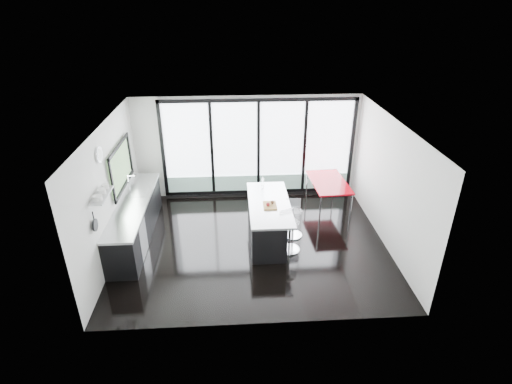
{
  "coord_description": "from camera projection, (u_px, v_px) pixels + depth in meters",
  "views": [
    {
      "loc": [
        -0.4,
        -7.65,
        5.16
      ],
      "look_at": [
        0.1,
        0.3,
        1.15
      ],
      "focal_mm": 28.0,
      "sensor_mm": 36.0,
      "label": 1
    }
  ],
  "objects": [
    {
      "name": "ceiling",
      "position": [
        252.0,
        125.0,
        7.9
      ],
      "size": [
        6.0,
        5.0,
        0.0
      ],
      "primitive_type": "cube",
      "color": "white",
      "rests_on": "wall_back"
    },
    {
      "name": "wall_front",
      "position": [
        261.0,
        258.0,
        6.3
      ],
      "size": [
        6.0,
        0.0,
        2.8
      ],
      "primitive_type": "cube",
      "color": "beige",
      "rests_on": "ground"
    },
    {
      "name": "wall_left",
      "position": [
        113.0,
        179.0,
        8.53
      ],
      "size": [
        0.26,
        5.0,
        2.8
      ],
      "color": "beige",
      "rests_on": "ground"
    },
    {
      "name": "bar_stool_near",
      "position": [
        290.0,
        236.0,
        8.73
      ],
      "size": [
        0.6,
        0.6,
        0.74
      ],
      "primitive_type": "cylinder",
      "rotation": [
        0.0,
        0.0,
        0.37
      ],
      "color": "silver",
      "rests_on": "floor"
    },
    {
      "name": "wall_back",
      "position": [
        257.0,
        152.0,
        10.8
      ],
      "size": [
        6.0,
        0.09,
        2.8
      ],
      "color": "beige",
      "rests_on": "ground"
    },
    {
      "name": "floor",
      "position": [
        252.0,
        243.0,
        9.16
      ],
      "size": [
        6.0,
        5.0,
        0.0
      ],
      "primitive_type": "cube",
      "color": "black",
      "rests_on": "ground"
    },
    {
      "name": "island",
      "position": [
        266.0,
        220.0,
        9.18
      ],
      "size": [
        0.93,
        2.21,
        1.17
      ],
      "color": "black",
      "rests_on": "floor"
    },
    {
      "name": "counter_cabinets",
      "position": [
        135.0,
        220.0,
        9.15
      ],
      "size": [
        0.69,
        3.24,
        1.36
      ],
      "color": "black",
      "rests_on": "floor"
    },
    {
      "name": "red_table",
      "position": [
        328.0,
        196.0,
        10.37
      ],
      "size": [
        0.95,
        1.57,
        0.82
      ],
      "primitive_type": "cube",
      "rotation": [
        0.0,
        0.0,
        0.05
      ],
      "color": "#9F0511",
      "rests_on": "floor"
    },
    {
      "name": "bar_stool_far",
      "position": [
        293.0,
        223.0,
        9.27
      ],
      "size": [
        0.47,
        0.47,
        0.7
      ],
      "primitive_type": "cylinder",
      "rotation": [
        0.0,
        0.0,
        -0.06
      ],
      "color": "silver",
      "rests_on": "floor"
    },
    {
      "name": "wall_right",
      "position": [
        389.0,
        184.0,
        8.7
      ],
      "size": [
        0.0,
        5.0,
        2.8
      ],
      "primitive_type": "cube",
      "color": "beige",
      "rests_on": "ground"
    }
  ]
}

